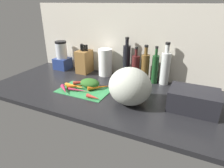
# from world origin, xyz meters

# --- Properties ---
(ground_plane) EXTENTS (1.70, 0.80, 0.03)m
(ground_plane) POSITION_xyz_m (0.00, 0.00, -0.01)
(ground_plane) COLOR black
(wall_back) EXTENTS (1.70, 0.03, 0.60)m
(wall_back) POSITION_xyz_m (0.00, 0.39, 0.30)
(wall_back) COLOR beige
(wall_back) RESTS_ON ground_plane
(cutting_board) EXTENTS (0.38, 0.24, 0.01)m
(cutting_board) POSITION_xyz_m (-0.11, -0.07, 0.00)
(cutting_board) COLOR #338C4C
(cutting_board) RESTS_ON ground_plane
(carrot_0) EXTENTS (0.15, 0.14, 0.03)m
(carrot_0) POSITION_xyz_m (-0.01, -0.01, 0.02)
(carrot_0) COLOR orange
(carrot_0) RESTS_ON cutting_board
(carrot_1) EXTENTS (0.10, 0.04, 0.03)m
(carrot_1) POSITION_xyz_m (0.03, -0.17, 0.02)
(carrot_1) COLOR red
(carrot_1) RESTS_ON cutting_board
(carrot_2) EXTENTS (0.14, 0.13, 0.03)m
(carrot_2) POSITION_xyz_m (-0.17, 0.02, 0.02)
(carrot_2) COLOR red
(carrot_2) RESTS_ON cutting_board
(carrot_3) EXTENTS (0.12, 0.11, 0.03)m
(carrot_3) POSITION_xyz_m (-0.22, -0.15, 0.02)
(carrot_3) COLOR #B2264C
(carrot_3) RESTS_ON cutting_board
(carrot_4) EXTENTS (0.17, 0.04, 0.02)m
(carrot_4) POSITION_xyz_m (-0.12, -0.11, 0.02)
(carrot_4) COLOR #B2264C
(carrot_4) RESTS_ON cutting_board
(carrot_5) EXTENTS (0.18, 0.03, 0.03)m
(carrot_5) POSITION_xyz_m (-0.18, -0.07, 0.02)
(carrot_5) COLOR orange
(carrot_5) RESTS_ON cutting_board
(carrot_6) EXTENTS (0.13, 0.09, 0.03)m
(carrot_6) POSITION_xyz_m (-0.18, -0.07, 0.02)
(carrot_6) COLOR orange
(carrot_6) RESTS_ON cutting_board
(carrot_greens_pile) EXTENTS (0.15, 0.12, 0.06)m
(carrot_greens_pile) POSITION_xyz_m (-0.09, -0.01, 0.04)
(carrot_greens_pile) COLOR #2D6023
(carrot_greens_pile) RESTS_ON cutting_board
(winter_squash) EXTENTS (0.27, 0.25, 0.24)m
(winter_squash) POSITION_xyz_m (0.27, -0.10, 0.12)
(winter_squash) COLOR #B2B7A8
(winter_squash) RESTS_ON ground_plane
(knife_block) EXTENTS (0.11, 0.15, 0.26)m
(knife_block) POSITION_xyz_m (-0.32, 0.28, 0.11)
(knife_block) COLOR olive
(knife_block) RESTS_ON ground_plane
(blender_appliance) EXTENTS (0.14, 0.14, 0.27)m
(blender_appliance) POSITION_xyz_m (-0.57, 0.28, 0.12)
(blender_appliance) COLOR navy
(blender_appliance) RESTS_ON ground_plane
(paper_towel_roll) EXTENTS (0.12, 0.12, 0.24)m
(paper_towel_roll) POSITION_xyz_m (-0.11, 0.30, 0.12)
(paper_towel_roll) COLOR white
(paper_towel_roll) RESTS_ON ground_plane
(bottle_0) EXTENTS (0.06, 0.06, 0.35)m
(bottle_0) POSITION_xyz_m (0.08, 0.32, 0.15)
(bottle_0) COLOR black
(bottle_0) RESTS_ON ground_plane
(bottle_1) EXTENTS (0.06, 0.06, 0.29)m
(bottle_1) POSITION_xyz_m (0.18, 0.28, 0.11)
(bottle_1) COLOR #471919
(bottle_1) RESTS_ON ground_plane
(bottle_2) EXTENTS (0.07, 0.07, 0.30)m
(bottle_2) POSITION_xyz_m (0.25, 0.29, 0.12)
(bottle_2) COLOR brown
(bottle_2) RESTS_ON ground_plane
(bottle_3) EXTENTS (0.05, 0.05, 0.30)m
(bottle_3) POSITION_xyz_m (0.33, 0.30, 0.12)
(bottle_3) COLOR #19421E
(bottle_3) RESTS_ON ground_plane
(bottle_4) EXTENTS (0.07, 0.07, 0.33)m
(bottle_4) POSITION_xyz_m (0.40, 0.32, 0.14)
(bottle_4) COLOR silver
(bottle_4) RESTS_ON ground_plane
(dish_rack) EXTENTS (0.29, 0.20, 0.13)m
(dish_rack) POSITION_xyz_m (0.64, -0.01, 0.06)
(dish_rack) COLOR black
(dish_rack) RESTS_ON ground_plane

